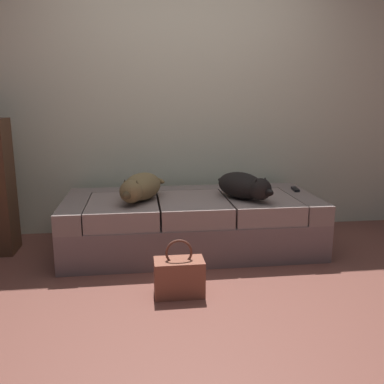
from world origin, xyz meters
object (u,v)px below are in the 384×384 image
(dog_dark, at_px, (244,186))
(handbag, at_px, (179,277))
(dog_tan, at_px, (140,187))
(couch, at_px, (191,223))
(tv_remote, at_px, (295,189))

(dog_dark, bearing_deg, handbag, -130.07)
(dog_tan, bearing_deg, dog_dark, -3.32)
(couch, bearing_deg, tv_remote, 6.90)
(dog_tan, height_order, dog_dark, dog_tan)
(couch, height_order, handbag, couch)
(couch, bearing_deg, dog_tan, -168.37)
(dog_dark, distance_m, tv_remote, 0.60)
(dog_dark, bearing_deg, tv_remote, 24.99)
(couch, bearing_deg, handbag, -102.48)
(handbag, bearing_deg, tv_remote, 40.33)
(dog_tan, relative_size, handbag, 1.60)
(couch, xyz_separation_m, dog_tan, (-0.42, -0.09, 0.34))
(tv_remote, bearing_deg, dog_tan, -164.36)
(dog_dark, bearing_deg, couch, 162.00)
(tv_remote, xyz_separation_m, handbag, (-1.13, -0.96, -0.34))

